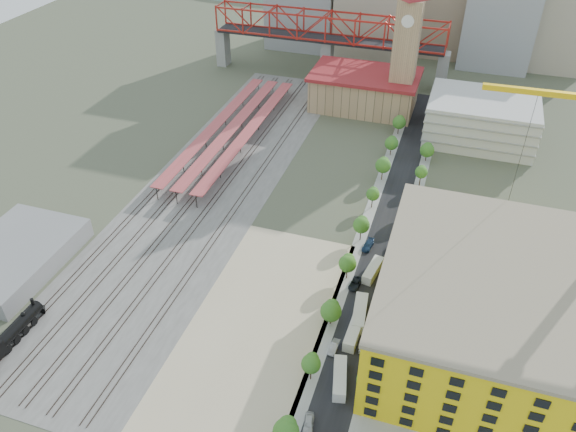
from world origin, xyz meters
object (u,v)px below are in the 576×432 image
(construction_building, at_px, (495,309))
(site_trailer_c, at_px, (360,313))
(car_0, at_px, (309,423))
(site_trailer_a, at_px, (340,378))
(clock_tower, at_px, (408,34))
(site_trailer_d, at_px, (373,270))
(site_trailer_b, at_px, (354,332))
(locomotive, at_px, (7,340))

(construction_building, height_order, site_trailer_c, construction_building)
(site_trailer_c, distance_m, car_0, 28.65)
(car_0, bearing_deg, site_trailer_a, 64.94)
(clock_tower, distance_m, construction_building, 107.36)
(site_trailer_a, bearing_deg, car_0, -117.83)
(site_trailer_d, distance_m, car_0, 43.17)
(site_trailer_b, bearing_deg, site_trailer_a, -88.25)
(clock_tower, bearing_deg, car_0, -87.79)
(construction_building, bearing_deg, site_trailer_a, -143.70)
(site_trailer_b, distance_m, site_trailer_d, 20.28)
(site_trailer_b, bearing_deg, locomotive, -157.98)
(site_trailer_a, xyz_separation_m, car_0, (-3.00, -10.69, -0.52))
(site_trailer_a, height_order, car_0, site_trailer_a)
(site_trailer_a, bearing_deg, construction_building, 24.15)
(clock_tower, bearing_deg, locomotive, -113.82)
(construction_building, relative_size, site_trailer_d, 5.81)
(clock_tower, distance_m, site_trailer_c, 105.23)
(locomotive, xyz_separation_m, site_trailer_c, (66.00, 30.06, -0.76))
(construction_building, bearing_deg, site_trailer_b, -164.92)
(site_trailer_b, xyz_separation_m, car_0, (-3.00, -22.78, -0.52))
(site_trailer_a, bearing_deg, clock_tower, 81.69)
(construction_building, distance_m, site_trailer_b, 28.13)
(clock_tower, bearing_deg, site_trailer_b, -85.72)
(locomotive, xyz_separation_m, car_0, (63.00, 1.58, -1.38))
(car_0, bearing_deg, clock_tower, 82.82)
(locomotive, xyz_separation_m, site_trailer_d, (66.00, 44.64, -0.94))
(site_trailer_b, bearing_deg, construction_building, 16.84)
(site_trailer_a, relative_size, site_trailer_d, 1.06)
(site_trailer_a, bearing_deg, locomotive, 178.38)
(car_0, bearing_deg, locomotive, 172.05)
(construction_building, height_order, site_trailer_a, construction_building)
(locomotive, distance_m, car_0, 63.04)
(construction_building, bearing_deg, locomotive, -161.17)
(site_trailer_c, bearing_deg, site_trailer_a, -96.05)
(locomotive, bearing_deg, car_0, 1.44)
(site_trailer_b, distance_m, site_trailer_c, 5.70)
(site_trailer_c, bearing_deg, site_trailer_d, 83.95)
(site_trailer_a, relative_size, site_trailer_c, 0.92)
(site_trailer_d, relative_size, car_0, 1.98)
(site_trailer_c, relative_size, car_0, 2.28)
(construction_building, height_order, car_0, construction_building)
(site_trailer_a, height_order, site_trailer_d, site_trailer_a)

